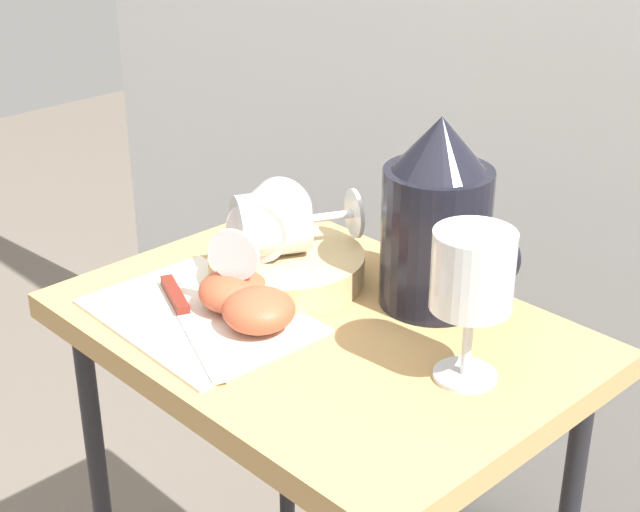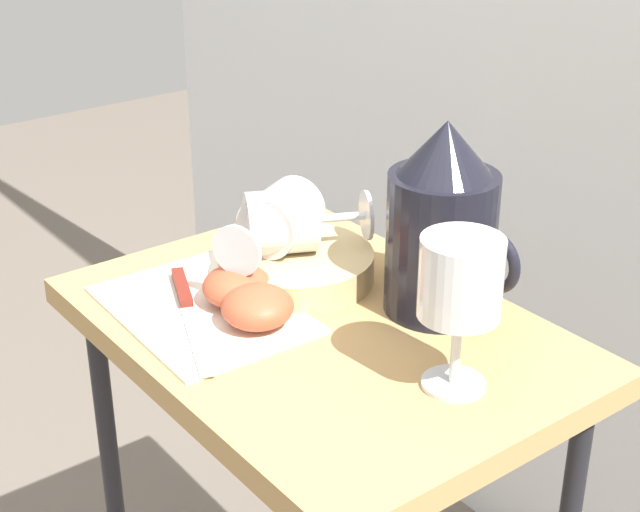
# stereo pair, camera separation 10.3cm
# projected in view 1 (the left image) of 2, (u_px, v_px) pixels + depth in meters

# --- Properties ---
(curtain_drape) EXTENTS (2.40, 0.03, 1.91)m
(curtain_drape) POSITION_uv_depth(u_px,v_px,m) (615.00, 3.00, 1.29)
(curtain_drape) COLOR white
(curtain_drape) RESTS_ON ground_plane
(table) EXTENTS (0.56, 0.40, 0.69)m
(table) POSITION_uv_depth(u_px,v_px,m) (320.00, 381.00, 1.10)
(table) COLOR tan
(table) RESTS_ON ground_plane
(linen_napkin) EXTENTS (0.25, 0.18, 0.00)m
(linen_napkin) POSITION_uv_depth(u_px,v_px,m) (200.00, 316.00, 1.07)
(linen_napkin) COLOR silver
(linen_napkin) RESTS_ON table
(basket_tray) EXTENTS (0.19, 0.19, 0.03)m
(basket_tray) POSITION_uv_depth(u_px,v_px,m) (287.00, 267.00, 1.15)
(basket_tray) COLOR tan
(basket_tray) RESTS_ON table
(pitcher) EXTENTS (0.17, 0.12, 0.22)m
(pitcher) POSITION_uv_depth(u_px,v_px,m) (436.00, 231.00, 1.07)
(pitcher) COLOR black
(pitcher) RESTS_ON table
(wine_glass_upright) EXTENTS (0.08, 0.08, 0.16)m
(wine_glass_upright) POSITION_uv_depth(u_px,v_px,m) (472.00, 279.00, 0.92)
(wine_glass_upright) COLOR silver
(wine_glass_upright) RESTS_ON table
(wine_glass_tipped_near) EXTENTS (0.13, 0.16, 0.08)m
(wine_glass_tipped_near) POSITION_uv_depth(u_px,v_px,m) (268.00, 220.00, 1.14)
(wine_glass_tipped_near) COLOR silver
(wine_glass_tipped_near) RESTS_ON basket_tray
(wine_glass_tipped_far) EXTENTS (0.13, 0.16, 0.08)m
(wine_glass_tipped_far) POSITION_uv_depth(u_px,v_px,m) (275.00, 223.00, 1.13)
(wine_glass_tipped_far) COLOR silver
(wine_glass_tipped_far) RESTS_ON basket_tray
(apple_half_left) EXTENTS (0.08, 0.08, 0.04)m
(apple_half_left) POSITION_uv_depth(u_px,v_px,m) (234.00, 291.00, 1.08)
(apple_half_left) COLOR #C15133
(apple_half_left) RESTS_ON linen_napkin
(apple_half_right) EXTENTS (0.08, 0.08, 0.04)m
(apple_half_right) POSITION_uv_depth(u_px,v_px,m) (259.00, 310.00, 1.04)
(apple_half_right) COLOR #C15133
(apple_half_right) RESTS_ON linen_napkin
(knife) EXTENTS (0.22, 0.10, 0.01)m
(knife) POSITION_uv_depth(u_px,v_px,m) (183.00, 311.00, 1.07)
(knife) COLOR silver
(knife) RESTS_ON linen_napkin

